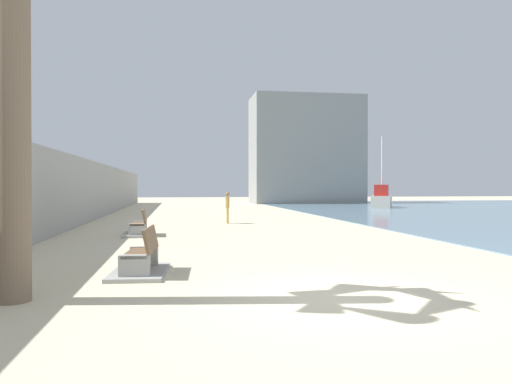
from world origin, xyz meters
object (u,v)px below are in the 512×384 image
(person_walking, at_px, (228,205))
(bench_far, at_px, (139,229))
(boat_outer, at_px, (382,199))
(bench_near, at_px, (141,263))

(person_walking, bearing_deg, bench_far, -125.13)
(boat_outer, bearing_deg, bench_near, -121.06)
(bench_near, relative_size, person_walking, 1.38)
(bench_far, distance_m, person_walking, 6.80)
(bench_far, bearing_deg, bench_near, -85.41)
(bench_near, bearing_deg, boat_outer, 58.94)
(bench_far, relative_size, boat_outer, 0.35)
(bench_far, height_order, person_walking, person_walking)
(bench_near, bearing_deg, bench_far, 94.59)
(bench_near, height_order, bench_far, same)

